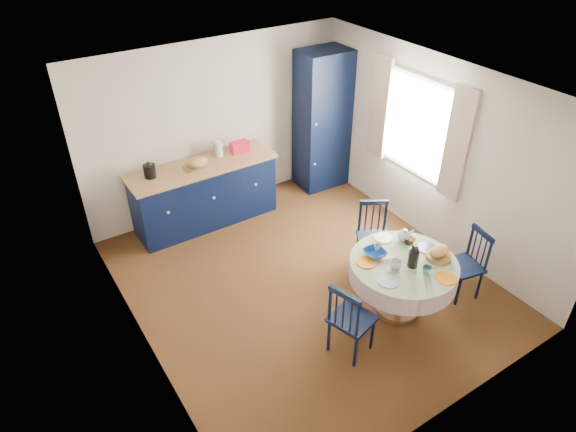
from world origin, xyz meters
name	(u,v)px	position (x,y,z in m)	size (l,w,h in m)	color
floor	(305,282)	(0.00, 0.00, 0.00)	(4.50, 4.50, 0.00)	black
ceiling	(309,89)	(0.00, 0.00, 2.50)	(4.50, 4.50, 0.00)	white
wall_back	(217,127)	(0.00, 2.25, 1.25)	(4.00, 0.02, 2.50)	beige
wall_left	(132,258)	(-2.00, 0.00, 1.25)	(0.02, 4.50, 2.50)	beige
wall_right	(433,153)	(2.00, 0.00, 1.25)	(0.02, 4.50, 2.50)	beige
window	(417,126)	(1.95, 0.30, 1.52)	(0.10, 1.74, 1.45)	white
kitchen_counter	(205,193)	(-0.43, 1.90, 0.48)	(2.08, 0.65, 1.17)	black
pantry_cabinet	(322,121)	(1.62, 1.92, 1.09)	(0.78, 0.57, 2.17)	black
dining_table	(404,270)	(0.64, -1.00, 0.60)	(1.19, 1.19, 1.00)	#593219
chair_left	(350,319)	(-0.25, -1.17, 0.47)	(0.50, 0.51, 0.93)	black
chair_far	(373,235)	(0.93, -0.17, 0.45)	(0.54, 0.53, 0.89)	black
chair_right	(467,264)	(1.49, -1.19, 0.44)	(0.44, 0.46, 0.88)	black
mug_a	(395,265)	(0.47, -1.02, 0.77)	(0.13, 0.13, 0.10)	silver
mug_b	(427,270)	(0.68, -1.27, 0.77)	(0.10, 0.10, 0.09)	#327268
mug_c	(409,241)	(0.90, -0.78, 0.76)	(0.11, 0.11, 0.09)	black
mug_d	(377,247)	(0.52, -0.67, 0.76)	(0.09, 0.09, 0.09)	silver
cobalt_bowl	(375,253)	(0.43, -0.73, 0.75)	(0.24, 0.24, 0.06)	navy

